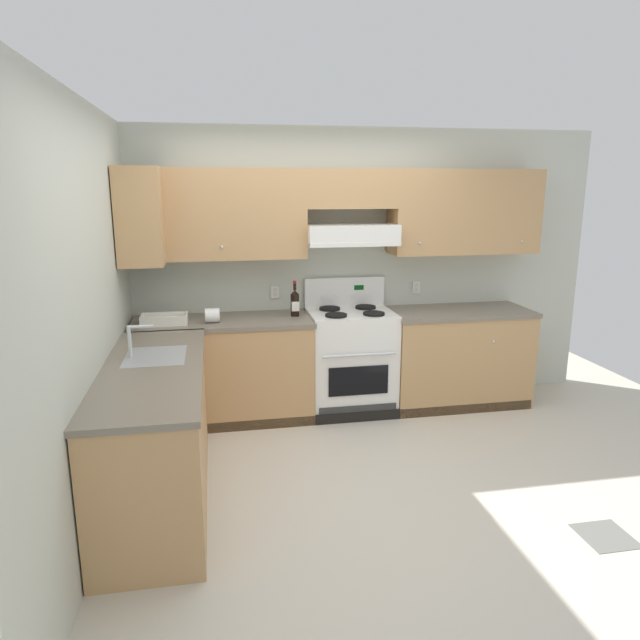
% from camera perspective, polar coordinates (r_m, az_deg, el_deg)
% --- Properties ---
extents(ground_plane, '(7.04, 7.04, 0.00)m').
position_cam_1_polar(ground_plane, '(4.25, 2.10, -15.41)').
color(ground_plane, beige).
extents(floor_accent_tile, '(0.30, 0.30, 0.01)m').
position_cam_1_polar(floor_accent_tile, '(4.03, 26.49, -18.63)').
color(floor_accent_tile, slate).
rests_on(floor_accent_tile, ground_plane).
extents(wall_back, '(4.68, 0.57, 2.55)m').
position_cam_1_polar(wall_back, '(5.34, 2.95, 7.22)').
color(wall_back, beige).
rests_on(wall_back, ground_plane).
extents(wall_left, '(0.47, 4.00, 2.55)m').
position_cam_1_polar(wall_left, '(4.00, -21.36, 2.24)').
color(wall_left, beige).
rests_on(wall_left, ground_plane).
extents(counter_back_run, '(3.60, 0.65, 0.91)m').
position_cam_1_polar(counter_back_run, '(5.24, 1.62, -4.40)').
color(counter_back_run, tan).
rests_on(counter_back_run, ground_plane).
extents(counter_left_run, '(0.63, 1.91, 1.13)m').
position_cam_1_polar(counter_left_run, '(3.99, -15.87, -10.63)').
color(counter_left_run, tan).
rests_on(counter_left_run, ground_plane).
extents(stove, '(0.76, 0.62, 1.20)m').
position_cam_1_polar(stove, '(5.27, 3.06, -3.99)').
color(stove, white).
rests_on(stove, ground_plane).
extents(wine_bottle, '(0.08, 0.08, 0.32)m').
position_cam_1_polar(wine_bottle, '(5.06, -2.51, 1.77)').
color(wine_bottle, black).
rests_on(wine_bottle, counter_back_run).
extents(bowl, '(0.38, 0.21, 0.08)m').
position_cam_1_polar(bowl, '(4.95, -15.20, -0.07)').
color(bowl, white).
rests_on(bowl, counter_back_run).
extents(paper_towel_roll, '(0.12, 0.12, 0.12)m').
position_cam_1_polar(paper_towel_roll, '(4.91, -10.65, 0.45)').
color(paper_towel_roll, white).
rests_on(paper_towel_roll, counter_back_run).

